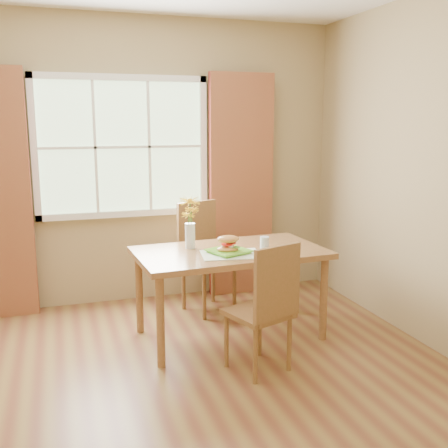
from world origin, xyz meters
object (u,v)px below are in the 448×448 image
croissant_sandwich (228,244)px  flower_vase (190,217)px  chair_near (266,303)px  water_glass (265,244)px  dining_table (230,259)px  chair_far (203,251)px

croissant_sandwich → flower_vase: flower_vase is taller
chair_near → water_glass: bearing=49.4°
chair_near → flower_vase: 1.02m
croissant_sandwich → flower_vase: 0.40m
dining_table → chair_far: chair_far is taller
chair_near → croissant_sandwich: chair_near is taller
dining_table → water_glass: 0.30m
chair_far → water_glass: 0.87m
dining_table → water_glass: size_ratio=14.18×
croissant_sandwich → water_glass: size_ratio=1.72×
chair_near → chair_far: size_ratio=0.93×
chair_near → chair_far: chair_far is taller
chair_near → croissant_sandwich: 0.65m
dining_table → chair_far: (-0.03, 0.70, -0.10)m
water_glass → chair_near: bearing=-111.0°
croissant_sandwich → dining_table: bearing=70.9°
chair_far → croissant_sandwich: 0.87m
dining_table → chair_far: size_ratio=1.53×
chair_near → water_glass: chair_near is taller
dining_table → croissant_sandwich: (-0.06, -0.13, 0.16)m
dining_table → water_glass: bearing=-22.5°
dining_table → chair_near: (0.03, -0.70, -0.14)m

